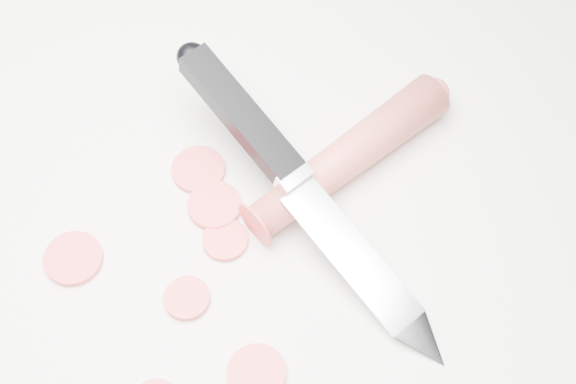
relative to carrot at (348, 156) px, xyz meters
The scene contains 9 objects.
ground 0.10m from the carrot, 131.53° to the right, with size 2.40×2.40×0.00m, color white.
carrot is the anchor object (origin of this frame).
carrot_slice_0 0.21m from the carrot, 125.03° to the right, with size 0.04×0.04×0.01m, color #E23B3F.
carrot_slice_1 0.11m from the carrot, 111.76° to the right, with size 0.03×0.03×0.01m, color #E23B3F.
carrot_slice_2 0.11m from the carrot, 144.85° to the right, with size 0.04×0.04×0.01m, color #E23B3F.
carrot_slice_3 0.16m from the carrot, 103.28° to the right, with size 0.03×0.03×0.01m, color #E23B3F.
carrot_slice_4 0.17m from the carrot, 78.48° to the right, with size 0.04×0.04×0.01m, color #E23B3F.
carrot_slice_5 0.10m from the carrot, 127.28° to the right, with size 0.04×0.04×0.01m, color #E23B3F.
kitchen_knife 0.06m from the carrot, 91.40° to the right, with size 0.28×0.11×0.07m, color silver, non-canonical shape.
Camera 1 is at (0.20, -0.21, 0.52)m, focal length 50.00 mm.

